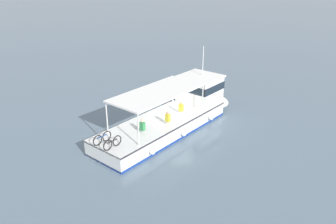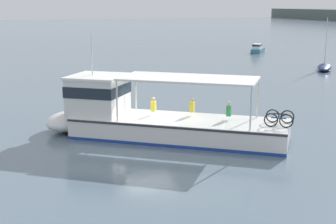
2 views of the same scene
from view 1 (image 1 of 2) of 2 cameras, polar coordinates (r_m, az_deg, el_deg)
name	(u,v)px [view 1 (image 1 of 2)]	position (r m, az deg, el deg)	size (l,w,h in m)	color
ground_plane	(177,125)	(24.48, 1.52, -2.30)	(400.00, 400.00, 0.00)	slate
ferry_main	(177,113)	(24.08, 1.56, -0.10)	(9.51, 12.34, 5.32)	white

